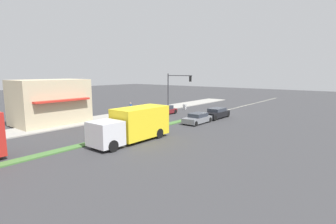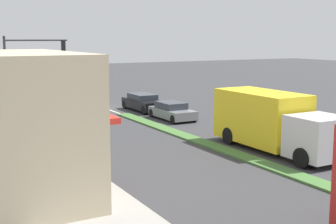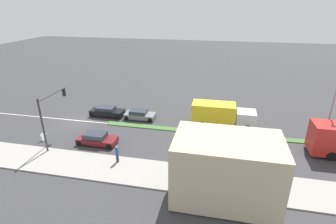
{
  "view_description": "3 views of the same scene",
  "coord_description": "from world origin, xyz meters",
  "px_view_note": "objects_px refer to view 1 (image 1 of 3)",
  "views": [
    {
      "loc": [
        -18.4,
        33.11,
        5.92
      ],
      "look_at": [
        -0.76,
        11.19,
        1.64
      ],
      "focal_mm": 28.0,
      "sensor_mm": 36.0,
      "label": 1
    },
    {
      "loc": [
        13.45,
        35.32,
        5.59
      ],
      "look_at": [
        1.44,
        13.51,
        1.63
      ],
      "focal_mm": 50.0,
      "sensor_mm": 36.0,
      "label": 2
    },
    {
      "loc": [
        27.48,
        17.54,
        14.02
      ],
      "look_at": [
        -1.88,
        11.32,
        1.42
      ],
      "focal_mm": 28.0,
      "sensor_mm": 36.0,
      "label": 3
    }
  ],
  "objects_px": {
    "traffic_signal_main": "(175,85)",
    "warning_aframe_sign": "(185,107)",
    "suv_grey": "(197,118)",
    "delivery_truck": "(133,124)",
    "pedestrian": "(131,108)",
    "suv_black": "(216,113)",
    "sedan_maroon": "(164,110)"
  },
  "relations": [
    {
      "from": "warning_aframe_sign",
      "to": "suv_grey",
      "type": "bearing_deg",
      "value": 132.61
    },
    {
      "from": "traffic_signal_main",
      "to": "delivery_truck",
      "type": "distance_m",
      "value": 19.03
    },
    {
      "from": "pedestrian",
      "to": "sedan_maroon",
      "type": "height_order",
      "value": "pedestrian"
    },
    {
      "from": "delivery_truck",
      "to": "suv_black",
      "type": "bearing_deg",
      "value": -90.0
    },
    {
      "from": "warning_aframe_sign",
      "to": "sedan_maroon",
      "type": "xyz_separation_m",
      "value": [
        -0.57,
        5.95,
        0.18
      ]
    },
    {
      "from": "pedestrian",
      "to": "suv_black",
      "type": "height_order",
      "value": "pedestrian"
    },
    {
      "from": "delivery_truck",
      "to": "sedan_maroon",
      "type": "xyz_separation_m",
      "value": [
        7.2,
        -12.76,
        -0.87
      ]
    },
    {
      "from": "sedan_maroon",
      "to": "delivery_truck",
      "type": "bearing_deg",
      "value": 119.43
    },
    {
      "from": "pedestrian",
      "to": "suv_black",
      "type": "distance_m",
      "value": 11.59
    },
    {
      "from": "traffic_signal_main",
      "to": "suv_grey",
      "type": "distance_m",
      "value": 11.17
    },
    {
      "from": "pedestrian",
      "to": "sedan_maroon",
      "type": "relative_size",
      "value": 0.41
    },
    {
      "from": "warning_aframe_sign",
      "to": "suv_black",
      "type": "relative_size",
      "value": 0.19
    },
    {
      "from": "warning_aframe_sign",
      "to": "suv_black",
      "type": "height_order",
      "value": "suv_black"
    },
    {
      "from": "traffic_signal_main",
      "to": "suv_black",
      "type": "xyz_separation_m",
      "value": [
        -8.32,
        2.13,
        -3.27
      ]
    },
    {
      "from": "sedan_maroon",
      "to": "suv_grey",
      "type": "height_order",
      "value": "sedan_maroon"
    },
    {
      "from": "suv_grey",
      "to": "traffic_signal_main",
      "type": "bearing_deg",
      "value": -38.7
    },
    {
      "from": "traffic_signal_main",
      "to": "warning_aframe_sign",
      "type": "height_order",
      "value": "traffic_signal_main"
    },
    {
      "from": "traffic_signal_main",
      "to": "pedestrian",
      "type": "distance_m",
      "value": 8.43
    },
    {
      "from": "pedestrian",
      "to": "delivery_truck",
      "type": "bearing_deg",
      "value": 137.71
    },
    {
      "from": "traffic_signal_main",
      "to": "suv_grey",
      "type": "bearing_deg",
      "value": 141.3
    },
    {
      "from": "delivery_truck",
      "to": "suv_black",
      "type": "distance_m",
      "value": 14.83
    },
    {
      "from": "pedestrian",
      "to": "suv_black",
      "type": "relative_size",
      "value": 0.39
    },
    {
      "from": "sedan_maroon",
      "to": "suv_grey",
      "type": "distance_m",
      "value": 7.62
    },
    {
      "from": "suv_black",
      "to": "pedestrian",
      "type": "bearing_deg",
      "value": 28.82
    },
    {
      "from": "warning_aframe_sign",
      "to": "suv_black",
      "type": "xyz_separation_m",
      "value": [
        -7.77,
        3.91,
        0.21
      ]
    },
    {
      "from": "suv_grey",
      "to": "suv_black",
      "type": "bearing_deg",
      "value": -90.0
    },
    {
      "from": "traffic_signal_main",
      "to": "suv_black",
      "type": "height_order",
      "value": "traffic_signal_main"
    },
    {
      "from": "delivery_truck",
      "to": "pedestrian",
      "type": "bearing_deg",
      "value": -42.29
    },
    {
      "from": "warning_aframe_sign",
      "to": "suv_black",
      "type": "distance_m",
      "value": 8.7
    },
    {
      "from": "traffic_signal_main",
      "to": "suv_grey",
      "type": "height_order",
      "value": "traffic_signal_main"
    },
    {
      "from": "traffic_signal_main",
      "to": "suv_black",
      "type": "relative_size",
      "value": 1.28
    },
    {
      "from": "delivery_truck",
      "to": "sedan_maroon",
      "type": "bearing_deg",
      "value": -60.57
    }
  ]
}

